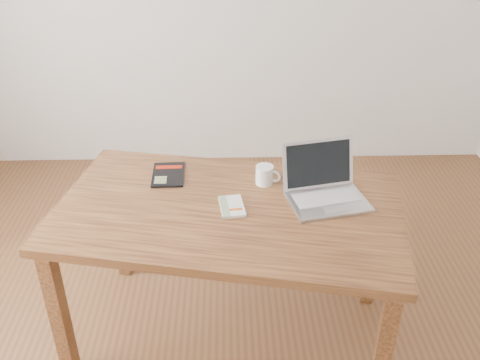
{
  "coord_description": "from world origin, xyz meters",
  "views": [
    {
      "loc": [
        -0.01,
        -1.74,
        2.01
      ],
      "look_at": [
        0.05,
        0.22,
        0.85
      ],
      "focal_mm": 40.0,
      "sensor_mm": 36.0,
      "label": 1
    }
  ],
  "objects_px": {
    "white_guidebook": "(232,207)",
    "desk": "(229,225)",
    "coffee_mug": "(265,175)",
    "black_guidebook": "(168,175)",
    "laptop": "(325,188)"
  },
  "relations": [
    {
      "from": "white_guidebook",
      "to": "desk",
      "type": "bearing_deg",
      "value": 161.51
    },
    {
      "from": "white_guidebook",
      "to": "laptop",
      "type": "height_order",
      "value": "laptop"
    },
    {
      "from": "laptop",
      "to": "coffee_mug",
      "type": "xyz_separation_m",
      "value": [
        -0.25,
        0.13,
        -0.0
      ]
    },
    {
      "from": "desk",
      "to": "laptop",
      "type": "height_order",
      "value": "laptop"
    },
    {
      "from": "desk",
      "to": "coffee_mug",
      "type": "height_order",
      "value": "coffee_mug"
    },
    {
      "from": "black_guidebook",
      "to": "laptop",
      "type": "xyz_separation_m",
      "value": [
        0.7,
        -0.21,
        0.04
      ]
    },
    {
      "from": "white_guidebook",
      "to": "coffee_mug",
      "type": "bearing_deg",
      "value": 44.74
    },
    {
      "from": "desk",
      "to": "white_guidebook",
      "type": "relative_size",
      "value": 9.21
    },
    {
      "from": "white_guidebook",
      "to": "black_guidebook",
      "type": "distance_m",
      "value": 0.41
    },
    {
      "from": "desk",
      "to": "white_guidebook",
      "type": "xyz_separation_m",
      "value": [
        0.01,
        -0.0,
        0.1
      ]
    },
    {
      "from": "laptop",
      "to": "white_guidebook",
      "type": "bearing_deg",
      "value": 177.42
    },
    {
      "from": "laptop",
      "to": "desk",
      "type": "bearing_deg",
      "value": 176.76
    },
    {
      "from": "desk",
      "to": "black_guidebook",
      "type": "distance_m",
      "value": 0.41
    },
    {
      "from": "white_guidebook",
      "to": "laptop",
      "type": "bearing_deg",
      "value": 2.54
    },
    {
      "from": "white_guidebook",
      "to": "black_guidebook",
      "type": "height_order",
      "value": "white_guidebook"
    }
  ]
}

